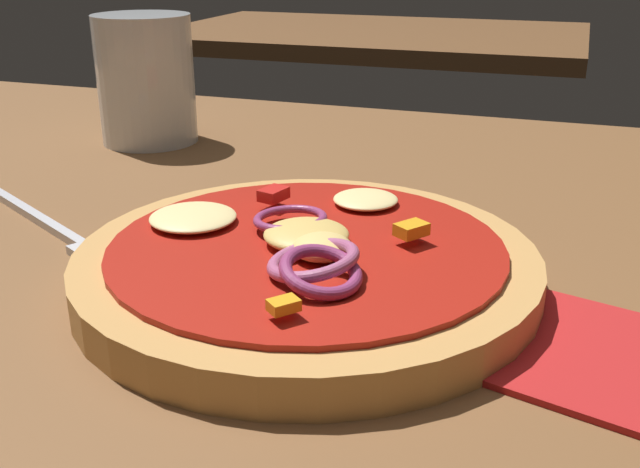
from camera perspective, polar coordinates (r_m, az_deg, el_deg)
dining_table at (r=0.37m, az=-7.55°, el=-6.77°), size 1.22×0.86×0.03m
pizza at (r=0.37m, az=-1.08°, el=-2.29°), size 0.23×0.23×0.04m
fork at (r=0.46m, az=-19.39°, el=0.17°), size 0.17×0.10×0.00m
beer_glass at (r=0.64m, az=-13.21°, el=10.88°), size 0.08×0.08×0.10m
background_table at (r=1.44m, az=4.15°, el=14.92°), size 0.77×0.50×0.03m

